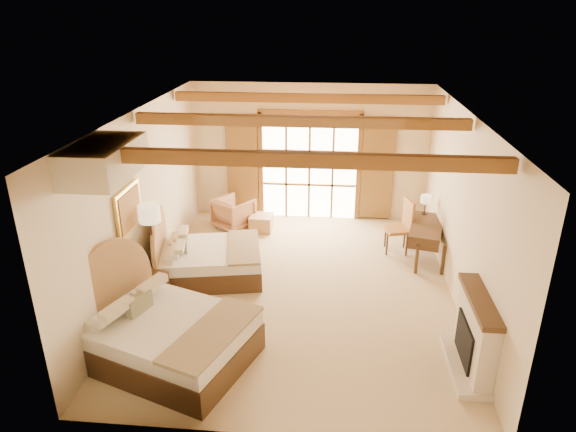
# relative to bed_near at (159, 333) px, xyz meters

# --- Properties ---
(floor) EXTENTS (7.00, 7.00, 0.00)m
(floor) POSITION_rel_bed_near_xyz_m (1.86, 2.20, -0.44)
(floor) COLOR #D2B78F
(floor) RESTS_ON ground
(wall_back) EXTENTS (5.50, 0.00, 5.50)m
(wall_back) POSITION_rel_bed_near_xyz_m (1.86, 5.70, 1.16)
(wall_back) COLOR beige
(wall_back) RESTS_ON ground
(wall_left) EXTENTS (0.00, 7.00, 7.00)m
(wall_left) POSITION_rel_bed_near_xyz_m (-0.89, 2.20, 1.16)
(wall_left) COLOR beige
(wall_left) RESTS_ON ground
(wall_right) EXTENTS (0.00, 7.00, 7.00)m
(wall_right) POSITION_rel_bed_near_xyz_m (4.61, 2.20, 1.16)
(wall_right) COLOR beige
(wall_right) RESTS_ON ground
(ceiling) EXTENTS (7.00, 7.00, 0.00)m
(ceiling) POSITION_rel_bed_near_xyz_m (1.86, 2.20, 2.76)
(ceiling) COLOR #AC7432
(ceiling) RESTS_ON ground
(ceiling_beams) EXTENTS (5.39, 4.60, 0.18)m
(ceiling_beams) POSITION_rel_bed_near_xyz_m (1.86, 2.20, 2.64)
(ceiling_beams) COLOR brown
(ceiling_beams) RESTS_ON ceiling
(french_doors) EXTENTS (3.95, 0.08, 2.60)m
(french_doors) POSITION_rel_bed_near_xyz_m (1.86, 5.64, 0.81)
(french_doors) COLOR white
(french_doors) RESTS_ON ground
(fireplace) EXTENTS (0.46, 1.40, 1.16)m
(fireplace) POSITION_rel_bed_near_xyz_m (4.45, 0.20, 0.07)
(fireplace) COLOR #C2B09D
(fireplace) RESTS_ON ground
(painting) EXTENTS (0.06, 0.95, 0.75)m
(painting) POSITION_rel_bed_near_xyz_m (-0.85, 1.45, 1.31)
(painting) COLOR #DDC14C
(painting) RESTS_ON wall_left
(canopy_valance) EXTENTS (0.70, 1.40, 0.45)m
(canopy_valance) POSITION_rel_bed_near_xyz_m (-0.54, 0.20, 2.51)
(canopy_valance) COLOR beige
(canopy_valance) RESTS_ON ceiling
(bed_near) EXTENTS (2.76, 2.34, 1.46)m
(bed_near) POSITION_rel_bed_near_xyz_m (0.00, 0.00, 0.00)
(bed_near) COLOR #452918
(bed_near) RESTS_ON floor
(bed_far) EXTENTS (2.17, 1.78, 1.26)m
(bed_far) POSITION_rel_bed_near_xyz_m (0.01, 2.50, -0.06)
(bed_far) COLOR #452918
(bed_far) RESTS_ON floor
(nightstand) EXTENTS (0.56, 0.56, 0.57)m
(nightstand) POSITION_rel_bed_near_xyz_m (-0.62, 1.40, -0.16)
(nightstand) COLOR #452918
(nightstand) RESTS_ON floor
(floor_lamp) EXTENTS (0.36, 0.36, 1.71)m
(floor_lamp) POSITION_rel_bed_near_xyz_m (-0.64, 1.77, 1.01)
(floor_lamp) COLOR #392317
(floor_lamp) RESTS_ON floor
(armchair) EXTENTS (1.08, 1.08, 0.72)m
(armchair) POSITION_rel_bed_near_xyz_m (0.17, 4.81, -0.08)
(armchair) COLOR #A56E48
(armchair) RESTS_ON floor
(ottoman) EXTENTS (0.51, 0.51, 0.36)m
(ottoman) POSITION_rel_bed_near_xyz_m (0.82, 4.72, -0.26)
(ottoman) COLOR tan
(ottoman) RESTS_ON floor
(desk) EXTENTS (0.90, 1.49, 0.75)m
(desk) POSITION_rel_bed_near_xyz_m (4.32, 3.62, -0.04)
(desk) COLOR #452918
(desk) RESTS_ON floor
(desk_chair) EXTENTS (0.62, 0.61, 1.14)m
(desk_chair) POSITION_rel_bed_near_xyz_m (3.81, 3.91, -0.09)
(desk_chair) COLOR olive
(desk_chair) RESTS_ON floor
(desk_lamp) EXTENTS (0.21, 0.21, 0.42)m
(desk_lamp) POSITION_rel_bed_near_xyz_m (4.35, 4.19, 0.63)
(desk_lamp) COLOR #392317
(desk_lamp) RESTS_ON desk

